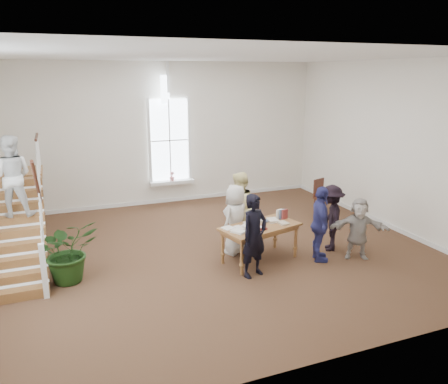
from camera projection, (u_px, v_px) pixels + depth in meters
name	position (u px, v px, depth m)	size (l,w,h in m)	color
ground	(218.00, 250.00, 10.54)	(10.00, 10.00, 0.00)	#44291A
room_shell	(172.00, 190.00, 14.38)	(10.49, 10.00, 10.00)	white
staircase	(15.00, 196.00, 9.26)	(1.10, 4.10, 2.92)	brown
library_table	(260.00, 229.00, 9.80)	(1.95, 1.31, 0.90)	brown
police_officer	(254.00, 236.00, 9.03)	(0.65, 0.43, 1.78)	black
elderly_woman	(235.00, 219.00, 10.20)	(0.81, 0.53, 1.67)	beige
person_yellow	(239.00, 209.00, 10.73)	(0.89, 0.69, 1.83)	#F9EA9B
woman_cluster_a	(320.00, 224.00, 9.77)	(1.02, 0.42, 1.74)	navy
woman_cluster_b	(331.00, 218.00, 10.41)	(1.04, 0.60, 1.60)	black
woman_cluster_c	(358.00, 228.00, 9.95)	(1.33, 0.42, 1.43)	#B5ACA3
floor_plant	(68.00, 251.00, 8.85)	(1.18, 1.03, 1.32)	#183511
side_chair	(321.00, 194.00, 13.27)	(0.57, 0.57, 1.04)	#39190F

